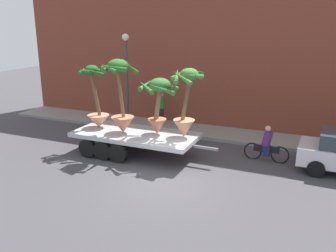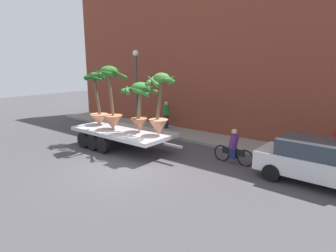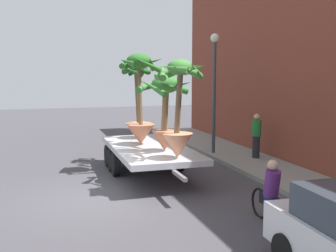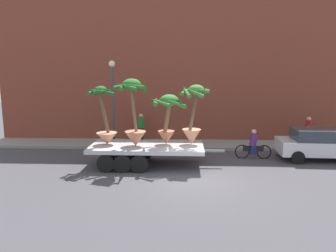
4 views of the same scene
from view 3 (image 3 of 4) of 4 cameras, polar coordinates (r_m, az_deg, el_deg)
ground_plane at (r=11.65m, az=-9.31°, el=-9.87°), size 60.00×60.00×0.00m
sidewalk at (r=13.82m, az=16.78°, el=-7.01°), size 24.00×2.20×0.15m
flatbed_trailer at (r=14.15m, az=-2.83°, el=-3.54°), size 6.30×2.46×0.98m
potted_palm_rear at (r=11.71m, az=1.48°, el=2.09°), size 1.48×1.44×2.82m
potted_palm_middle at (r=14.19m, az=-3.90°, el=3.71°), size 1.66×1.66×3.11m
potted_palm_front at (r=12.83m, az=-0.45°, el=2.76°), size 1.79×1.81×2.37m
potted_palm_extra at (r=15.65m, az=-4.21°, el=2.60°), size 1.31×1.21×2.76m
cyclist at (r=9.74m, az=14.08°, el=-9.38°), size 1.84×0.35×1.54m
pedestrian_near_gate at (r=16.32m, az=12.08°, el=-1.21°), size 0.36×0.36×1.71m
street_lamp at (r=16.90m, az=6.39°, el=6.65°), size 0.36×0.36×4.83m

